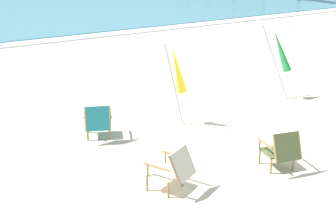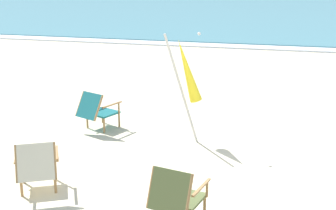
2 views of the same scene
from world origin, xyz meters
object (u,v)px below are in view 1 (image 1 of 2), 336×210
Objects in this scene: beach_chair_back_left at (282,150)px; umbrella_furled_yellow at (177,70)px; umbrella_furled_green at (280,51)px; beach_chair_front_left at (173,169)px; beach_chair_front_right at (98,121)px.

beach_chair_back_left is 3.06m from umbrella_furled_yellow.
umbrella_furled_green is at bearing 47.60° from beach_chair_back_left.
beach_chair_front_left is 0.99× the size of beach_chair_front_right.
umbrella_furled_yellow is (1.86, -0.22, 0.91)m from beach_chair_front_right.
umbrella_furled_green is (5.05, 2.83, 0.87)m from beach_chair_front_left.
umbrella_furled_green reaches higher than beach_chair_front_left.
beach_chair_back_left is at bearing -10.24° from beach_chair_front_left.
beach_chair_front_left is 3.12m from umbrella_furled_yellow.
beach_chair_front_right is (-0.22, 2.72, -0.00)m from beach_chair_front_left.
beach_chair_back_left is 3.89m from beach_chair_front_right.
beach_chair_back_left is 2.15m from beach_chair_front_left.
beach_chair_front_right is 2.08m from umbrella_furled_yellow.
beach_chair_front_left is 2.73m from beach_chair_front_right.
umbrella_furled_yellow reaches higher than beach_chair_front_left.
umbrella_furled_yellow is 3.44m from umbrella_furled_green.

